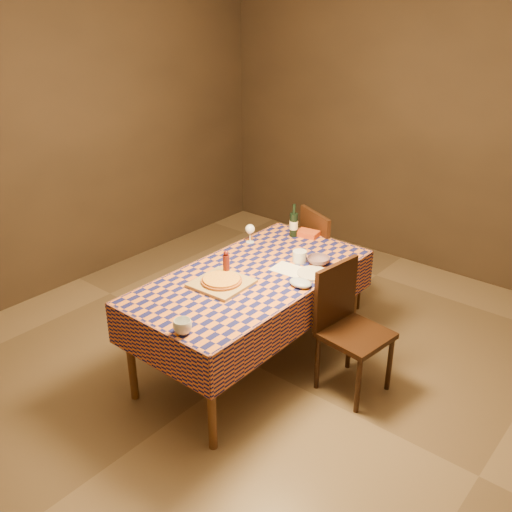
# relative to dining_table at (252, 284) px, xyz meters

# --- Properties ---
(room) EXTENTS (5.00, 5.10, 2.70)m
(room) POSITION_rel_dining_table_xyz_m (0.00, 0.00, 0.66)
(room) COLOR brown
(room) RESTS_ON ground
(dining_table) EXTENTS (0.94, 1.84, 0.77)m
(dining_table) POSITION_rel_dining_table_xyz_m (0.00, 0.00, 0.00)
(dining_table) COLOR brown
(dining_table) RESTS_ON ground
(cutting_board) EXTENTS (0.37, 0.37, 0.02)m
(cutting_board) POSITION_rel_dining_table_xyz_m (-0.06, -0.25, 0.09)
(cutting_board) COLOR #A5874D
(cutting_board) RESTS_ON dining_table
(pizza) EXTENTS (0.37, 0.37, 0.03)m
(pizza) POSITION_rel_dining_table_xyz_m (-0.06, -0.25, 0.11)
(pizza) COLOR #914818
(pizza) RESTS_ON cutting_board
(pepper_mill) EXTENTS (0.06, 0.06, 0.20)m
(pepper_mill) POSITION_rel_dining_table_xyz_m (-0.12, -0.13, 0.17)
(pepper_mill) COLOR #491311
(pepper_mill) RESTS_ON dining_table
(bowl) EXTENTS (0.20, 0.20, 0.05)m
(bowl) POSITION_rel_dining_table_xyz_m (0.26, 0.46, 0.10)
(bowl) COLOR #664C56
(bowl) RESTS_ON dining_table
(wine_glass) EXTENTS (0.08, 0.08, 0.15)m
(wine_glass) POSITION_rel_dining_table_xyz_m (-0.38, 0.43, 0.19)
(wine_glass) COLOR white
(wine_glass) RESTS_ON dining_table
(wine_bottle) EXTENTS (0.07, 0.07, 0.28)m
(wine_bottle) POSITION_rel_dining_table_xyz_m (-0.19, 0.76, 0.18)
(wine_bottle) COLOR black
(wine_bottle) RESTS_ON dining_table
(deli_tub) EXTENTS (0.13, 0.13, 0.09)m
(deli_tub) POSITION_rel_dining_table_xyz_m (0.14, 0.39, 0.12)
(deli_tub) COLOR silver
(deli_tub) RESTS_ON dining_table
(takeout_container) EXTENTS (0.19, 0.15, 0.04)m
(takeout_container) POSITION_rel_dining_table_xyz_m (-0.10, 0.84, 0.10)
(takeout_container) COLOR #B03F17
(takeout_container) RESTS_ON dining_table
(white_plate) EXTENTS (0.23, 0.23, 0.01)m
(white_plate) POSITION_rel_dining_table_xyz_m (0.33, 0.29, 0.08)
(white_plate) COLOR silver
(white_plate) RESTS_ON dining_table
(tumbler) EXTENTS (0.14, 0.14, 0.09)m
(tumbler) POSITION_rel_dining_table_xyz_m (0.18, -0.84, 0.12)
(tumbler) COLOR silver
(tumbler) RESTS_ON dining_table
(flour_patch) EXTENTS (0.25, 0.20, 0.00)m
(flour_patch) POSITION_rel_dining_table_xyz_m (0.15, 0.24, 0.08)
(flour_patch) COLOR white
(flour_patch) RESTS_ON dining_table
(flour_bag) EXTENTS (0.20, 0.18, 0.05)m
(flour_bag) POSITION_rel_dining_table_xyz_m (0.37, 0.08, 0.10)
(flour_bag) COLOR #A0B4CC
(flour_bag) RESTS_ON dining_table
(chair_far) EXTENTS (0.56, 0.56, 0.93)m
(chair_far) POSITION_rel_dining_table_xyz_m (-0.08, 1.08, -0.17)
(chair_far) COLOR black
(chair_far) RESTS_ON ground
(chair_right) EXTENTS (0.48, 0.47, 0.93)m
(chair_right) POSITION_rel_dining_table_xyz_m (0.66, 0.25, -0.17)
(chair_right) COLOR black
(chair_right) RESTS_ON ground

